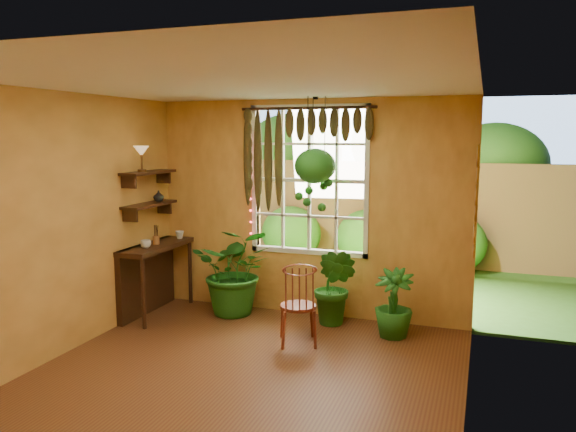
% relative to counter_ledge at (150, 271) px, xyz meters
% --- Properties ---
extents(floor, '(4.50, 4.50, 0.00)m').
position_rel_counter_ledge_xyz_m(floor, '(1.91, -1.60, -0.55)').
color(floor, brown).
rests_on(floor, ground).
extents(ceiling, '(4.50, 4.50, 0.00)m').
position_rel_counter_ledge_xyz_m(ceiling, '(1.91, -1.60, 2.15)').
color(ceiling, white).
rests_on(ceiling, wall_back).
extents(wall_back, '(4.00, 0.00, 4.00)m').
position_rel_counter_ledge_xyz_m(wall_back, '(1.91, 0.65, 0.80)').
color(wall_back, '#E8AF4F').
rests_on(wall_back, floor).
extents(wall_left, '(0.00, 4.50, 4.50)m').
position_rel_counter_ledge_xyz_m(wall_left, '(-0.09, -1.60, 0.80)').
color(wall_left, '#E8AF4F').
rests_on(wall_left, floor).
extents(wall_right, '(0.00, 4.50, 4.50)m').
position_rel_counter_ledge_xyz_m(wall_right, '(3.91, -1.60, 0.80)').
color(wall_right, '#E8AF4F').
rests_on(wall_right, floor).
extents(window, '(1.52, 0.10, 1.86)m').
position_rel_counter_ledge_xyz_m(window, '(1.91, 0.68, 1.15)').
color(window, white).
rests_on(window, wall_back).
extents(valance_vine, '(1.70, 0.12, 1.10)m').
position_rel_counter_ledge_xyz_m(valance_vine, '(1.82, 0.56, 1.73)').
color(valance_vine, '#36190E').
rests_on(valance_vine, window).
extents(string_lights, '(0.03, 0.03, 1.54)m').
position_rel_counter_ledge_xyz_m(string_lights, '(1.15, 0.59, 1.20)').
color(string_lights, '#FF2633').
rests_on(string_lights, window).
extents(wall_plates, '(0.04, 0.32, 1.10)m').
position_rel_counter_ledge_xyz_m(wall_plates, '(3.89, 0.19, 1.00)').
color(wall_plates, beige).
rests_on(wall_plates, wall_right).
extents(counter_ledge, '(0.40, 1.20, 0.90)m').
position_rel_counter_ledge_xyz_m(counter_ledge, '(0.00, 0.00, 0.00)').
color(counter_ledge, '#36190E').
rests_on(counter_ledge, floor).
extents(shelf_lower, '(0.25, 0.90, 0.04)m').
position_rel_counter_ledge_xyz_m(shelf_lower, '(0.03, 0.00, 0.85)').
color(shelf_lower, '#36190E').
rests_on(shelf_lower, wall_left).
extents(shelf_upper, '(0.25, 0.90, 0.04)m').
position_rel_counter_ledge_xyz_m(shelf_upper, '(0.03, 0.00, 1.25)').
color(shelf_upper, '#36190E').
rests_on(shelf_upper, wall_left).
extents(backyard, '(14.00, 10.00, 12.00)m').
position_rel_counter_ledge_xyz_m(backyard, '(2.15, 5.27, 0.73)').
color(backyard, '#2F5F1B').
rests_on(backyard, ground).
extents(windsor_chair, '(0.52, 0.53, 1.06)m').
position_rel_counter_ledge_xyz_m(windsor_chair, '(2.13, -0.41, -0.24)').
color(windsor_chair, maroon).
rests_on(windsor_chair, floor).
extents(potted_plant_left, '(1.21, 1.12, 1.13)m').
position_rel_counter_ledge_xyz_m(potted_plant_left, '(1.06, 0.33, 0.01)').
color(potted_plant_left, '#1A5316').
rests_on(potted_plant_left, floor).
extents(potted_plant_mid, '(0.63, 0.57, 0.94)m').
position_rel_counter_ledge_xyz_m(potted_plant_mid, '(2.35, 0.32, -0.08)').
color(potted_plant_mid, '#1A5316').
rests_on(potted_plant_mid, floor).
extents(potted_plant_right, '(0.44, 0.44, 0.77)m').
position_rel_counter_ledge_xyz_m(potted_plant_right, '(3.07, 0.17, -0.16)').
color(potted_plant_right, '#1A5316').
rests_on(potted_plant_right, floor).
extents(hanging_basket, '(0.48, 0.48, 1.34)m').
position_rel_counter_ledge_xyz_m(hanging_basket, '(2.09, 0.33, 1.33)').
color(hanging_basket, black).
rests_on(hanging_basket, ceiling).
extents(cup_a, '(0.13, 0.13, 0.10)m').
position_rel_counter_ledge_xyz_m(cup_a, '(0.13, -0.26, 0.40)').
color(cup_a, silver).
rests_on(cup_a, counter_ledge).
extents(cup_b, '(0.14, 0.14, 0.10)m').
position_rel_counter_ledge_xyz_m(cup_b, '(0.19, 0.44, 0.40)').
color(cup_b, beige).
rests_on(cup_b, counter_ledge).
extents(brush_jar, '(0.08, 0.08, 0.31)m').
position_rel_counter_ledge_xyz_m(brush_jar, '(0.11, 0.00, 0.47)').
color(brush_jar, '#93572A').
rests_on(brush_jar, counter_ledge).
extents(shelf_vase, '(0.16, 0.16, 0.14)m').
position_rel_counter_ledge_xyz_m(shelf_vase, '(0.04, 0.20, 0.94)').
color(shelf_vase, '#B2AD99').
rests_on(shelf_vase, shelf_lower).
extents(tiffany_lamp, '(0.19, 0.19, 0.31)m').
position_rel_counter_ledge_xyz_m(tiffany_lamp, '(0.05, -0.16, 1.50)').
color(tiffany_lamp, brown).
rests_on(tiffany_lamp, shelf_upper).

